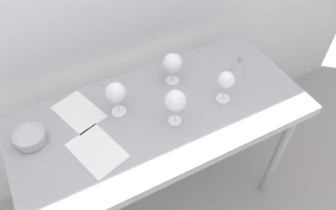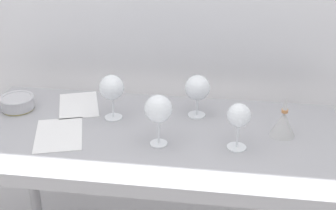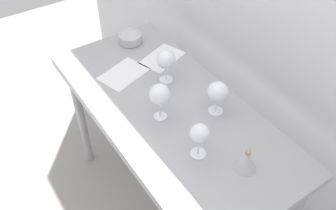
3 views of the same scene
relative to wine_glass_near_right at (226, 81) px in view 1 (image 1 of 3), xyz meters
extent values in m
plane|color=#A09A95|center=(-0.31, 0.07, -1.02)|extent=(6.00, 6.00, 0.00)
cube|color=#9C9CA2|center=(-0.31, 0.07, -0.14)|extent=(1.40, 0.64, 0.04)
cube|color=#9C9CA2|center=(-0.31, -0.26, -0.15)|extent=(1.40, 0.01, 0.05)
cylinder|color=#9C9CA2|center=(0.33, -0.19, -0.59)|extent=(0.05, 0.05, 0.86)
cylinder|color=#9C9CA2|center=(-0.95, 0.33, -0.59)|extent=(0.05, 0.05, 0.86)
cylinder|color=#9C9CA2|center=(0.33, 0.33, -0.59)|extent=(0.05, 0.05, 0.86)
cylinder|color=white|center=(0.00, 0.00, -0.12)|extent=(0.07, 0.07, 0.00)
cylinder|color=white|center=(0.00, 0.00, -0.07)|extent=(0.01, 0.01, 0.09)
sphere|color=white|center=(0.00, 0.00, 0.01)|extent=(0.08, 0.08, 0.08)
cylinder|color=maroon|center=(0.00, 0.00, -0.01)|extent=(0.06, 0.06, 0.02)
cylinder|color=white|center=(-0.48, 0.16, -0.12)|extent=(0.07, 0.07, 0.00)
cylinder|color=white|center=(-0.48, 0.16, -0.08)|extent=(0.01, 0.01, 0.09)
sphere|color=white|center=(-0.48, 0.16, 0.01)|extent=(0.10, 0.10, 0.10)
cylinder|color=maroon|center=(-0.48, 0.16, -0.01)|extent=(0.07, 0.07, 0.02)
cylinder|color=white|center=(-0.27, -0.01, -0.12)|extent=(0.06, 0.06, 0.00)
cylinder|color=white|center=(-0.27, -0.01, -0.07)|extent=(0.01, 0.01, 0.09)
sphere|color=white|center=(-0.27, -0.01, 0.02)|extent=(0.10, 0.10, 0.10)
cylinder|color=maroon|center=(-0.27, -0.01, 0.00)|extent=(0.07, 0.07, 0.02)
cylinder|color=white|center=(-0.16, 0.22, -0.12)|extent=(0.07, 0.07, 0.00)
cylinder|color=white|center=(-0.16, 0.22, -0.08)|extent=(0.01, 0.01, 0.07)
sphere|color=white|center=(-0.16, 0.22, 0.00)|extent=(0.10, 0.10, 0.10)
cylinder|color=maroon|center=(-0.16, 0.22, -0.02)|extent=(0.07, 0.07, 0.02)
cube|color=white|center=(-0.65, 0.00, -0.12)|extent=(0.23, 0.28, 0.00)
cube|color=white|center=(-0.65, 0.24, -0.12)|extent=(0.23, 0.28, 0.00)
cylinder|color=#DBCC66|center=(-0.88, 0.18, -0.12)|extent=(0.12, 0.12, 0.01)
cylinder|color=#B7B7BC|center=(-0.88, 0.18, -0.09)|extent=(0.13, 0.13, 0.04)
torus|color=#B7B7BC|center=(-0.88, 0.18, -0.07)|extent=(0.14, 0.14, 0.01)
cone|color=#B8B8B8|center=(0.16, 0.11, -0.08)|extent=(0.09, 0.09, 0.09)
cylinder|color=#C17F4C|center=(0.16, 0.11, -0.02)|extent=(0.02, 0.02, 0.01)
cone|color=#B8B8B8|center=(0.16, 0.11, 0.00)|extent=(0.02, 0.02, 0.04)
camera|label=1|loc=(-0.74, -0.83, 1.06)|focal=35.07mm
camera|label=2|loc=(-0.04, -1.40, 0.72)|focal=49.34mm
camera|label=3|loc=(0.73, -0.65, 1.09)|focal=38.97mm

